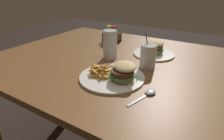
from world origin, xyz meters
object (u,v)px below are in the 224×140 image
object	(u,v)px
juice_glass	(148,57)
meal_plate_far	(154,50)
beer_glass	(110,45)
spoon	(149,93)
condiment_caddy	(112,36)
meal_plate_near	(116,74)

from	to	relation	value
juice_glass	meal_plate_far	world-z (taller)	juice_glass
beer_glass	spoon	world-z (taller)	beer_glass
meal_plate_far	condiment_caddy	bearing A→B (deg)	165.16
beer_glass	juice_glass	world-z (taller)	juice_glass
spoon	condiment_caddy	size ratio (longest dim) A/B	1.35
juice_glass	spoon	world-z (taller)	juice_glass
meal_plate_near	spoon	xyz separation A→B (m)	(0.18, -0.04, -0.02)
spoon	beer_glass	bearing A→B (deg)	69.49
spoon	meal_plate_far	size ratio (longest dim) A/B	0.63
juice_glass	spoon	bearing A→B (deg)	-66.93
condiment_caddy	juice_glass	bearing A→B (deg)	-36.57
beer_glass	meal_plate_far	bearing A→B (deg)	41.97
meal_plate_far	condiment_caddy	xyz separation A→B (m)	(-0.36, 0.10, 0.02)
juice_glass	spoon	distance (m)	0.27
beer_glass	meal_plate_far	world-z (taller)	beer_glass
meal_plate_near	spoon	bearing A→B (deg)	-13.08
spoon	meal_plate_far	xyz separation A→B (m)	(-0.14, 0.44, 0.02)
meal_plate_near	meal_plate_far	xyz separation A→B (m)	(0.04, 0.40, 0.00)
meal_plate_near	juice_glass	distance (m)	0.22
juice_glass	condiment_caddy	size ratio (longest dim) A/B	1.46
meal_plate_far	condiment_caddy	distance (m)	0.37
beer_glass	condiment_caddy	size ratio (longest dim) A/B	1.38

